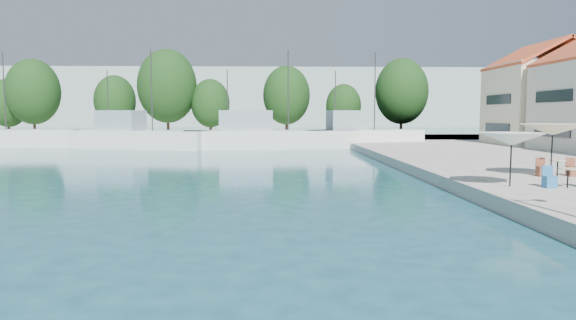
{
  "coord_description": "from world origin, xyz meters",
  "views": [
    {
      "loc": [
        -1.75,
        2.84,
        3.4
      ],
      "look_at": [
        -1.03,
        26.0,
        1.34
      ],
      "focal_mm": 32.0,
      "sensor_mm": 36.0,
      "label": 1
    }
  ],
  "objects_px": {
    "trawler_02": "(137,138)",
    "trawler_04": "(360,137)",
    "umbrella_cream": "(553,129)",
    "trawler_03": "(267,138)",
    "umbrella_white": "(512,139)"
  },
  "relations": [
    {
      "from": "trawler_02",
      "to": "trawler_04",
      "type": "distance_m",
      "value": 22.72
    },
    {
      "from": "trawler_02",
      "to": "umbrella_cream",
      "type": "distance_m",
      "value": 39.18
    },
    {
      "from": "trawler_02",
      "to": "umbrella_cream",
      "type": "bearing_deg",
      "value": -31.43
    },
    {
      "from": "trawler_03",
      "to": "umbrella_cream",
      "type": "height_order",
      "value": "trawler_03"
    },
    {
      "from": "trawler_02",
      "to": "trawler_03",
      "type": "distance_m",
      "value": 13.01
    },
    {
      "from": "trawler_02",
      "to": "trawler_03",
      "type": "relative_size",
      "value": 0.83
    },
    {
      "from": "trawler_03",
      "to": "umbrella_white",
      "type": "relative_size",
      "value": 6.89
    },
    {
      "from": "trawler_02",
      "to": "umbrella_cream",
      "type": "height_order",
      "value": "trawler_02"
    },
    {
      "from": "trawler_03",
      "to": "umbrella_white",
      "type": "bearing_deg",
      "value": -78.46
    },
    {
      "from": "umbrella_cream",
      "to": "trawler_04",
      "type": "bearing_deg",
      "value": 96.46
    },
    {
      "from": "trawler_03",
      "to": "trawler_04",
      "type": "xyz_separation_m",
      "value": [
        9.69,
        1.19,
        0.0
      ]
    },
    {
      "from": "trawler_03",
      "to": "umbrella_white",
      "type": "distance_m",
      "value": 33.61
    },
    {
      "from": "trawler_02",
      "to": "trawler_04",
      "type": "relative_size",
      "value": 1.15
    },
    {
      "from": "trawler_04",
      "to": "umbrella_cream",
      "type": "distance_m",
      "value": 30.49
    },
    {
      "from": "umbrella_white",
      "to": "umbrella_cream",
      "type": "height_order",
      "value": "umbrella_cream"
    }
  ]
}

